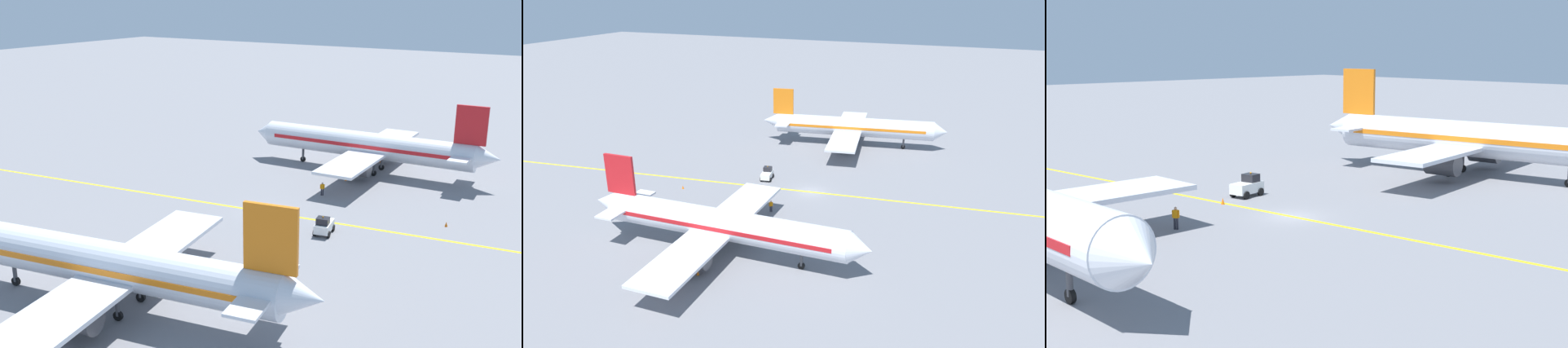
{
  "view_description": "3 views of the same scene",
  "coord_description": "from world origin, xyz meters",
  "views": [
    {
      "loc": [
        -56.4,
        -34.12,
        24.55
      ],
      "look_at": [
        0.03,
        0.8,
        4.46
      ],
      "focal_mm": 42.0,
      "sensor_mm": 36.0,
      "label": 1
    },
    {
      "loc": [
        67.66,
        23.88,
        30.26
      ],
      "look_at": [
        0.07,
        -4.46,
        2.33
      ],
      "focal_mm": 35.0,
      "sensor_mm": 36.0,
      "label": 2
    },
    {
      "loc": [
        36.84,
        40.9,
        13.11
      ],
      "look_at": [
        -2.22,
        -0.62,
        3.03
      ],
      "focal_mm": 50.0,
      "sensor_mm": 36.0,
      "label": 3
    }
  ],
  "objects": [
    {
      "name": "ground_plane",
      "position": [
        0.0,
        0.0,
        0.0
      ],
      "size": [
        400.0,
        400.0,
        0.0
      ],
      "primitive_type": "plane",
      "color": "slate"
    },
    {
      "name": "airplane_at_gate",
      "position": [
        -25.25,
        -0.87,
        3.71
      ],
      "size": [
        28.48,
        35.44,
        10.6
      ],
      "color": "silver",
      "rests_on": "ground"
    },
    {
      "name": "traffic_cone_by_wingtip",
      "position": [
        15.97,
        -2.79,
        0.28
      ],
      "size": [
        0.32,
        0.32,
        0.55
      ],
      "primitive_type": "cone",
      "color": "orange",
      "rests_on": "ground"
    },
    {
      "name": "ground_crew_worker",
      "position": [
        8.79,
        -2.78,
        0.91
      ],
      "size": [
        0.38,
        0.5,
        1.68
      ],
      "color": "#23232D",
      "rests_on": "ground"
    },
    {
      "name": "baggage_tug_white",
      "position": [
        -2.37,
        -8.46,
        0.9
      ],
      "size": [
        3.23,
        2.23,
        2.11
      ],
      "color": "white",
      "rests_on": "ground"
    },
    {
      "name": "airplane_adjacent_stand",
      "position": [
        21.57,
        -3.5,
        3.71
      ],
      "size": [
        28.14,
        35.48,
        10.6
      ],
      "color": "silver",
      "rests_on": "ground"
    },
    {
      "name": "apron_yellow_centreline",
      "position": [
        0.0,
        0.0,
        0.0
      ],
      "size": [
        15.3,
        119.12,
        0.01
      ],
      "primitive_type": "cube",
      "rotation": [
        0.0,
        0.0,
        0.12
      ],
      "color": "yellow",
      "rests_on": "ground"
    },
    {
      "name": "traffic_cone_near_nose",
      "position": [
        26.87,
        -3.49,
        0.28
      ],
      "size": [
        0.32,
        0.32,
        0.55
      ],
      "primitive_type": "cone",
      "color": "orange",
      "rests_on": "ground"
    },
    {
      "name": "traffic_cone_far_edge",
      "position": [
        1.24,
        -7.28,
        0.28
      ],
      "size": [
        0.32,
        0.32,
        0.55
      ],
      "primitive_type": "cone",
      "color": "orange",
      "rests_on": "ground"
    },
    {
      "name": "traffic_cone_mid_apron",
      "position": [
        6.42,
        -18.85,
        0.28
      ],
      "size": [
        0.32,
        0.32,
        0.55
      ],
      "primitive_type": "cone",
      "color": "orange",
      "rests_on": "ground"
    }
  ]
}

